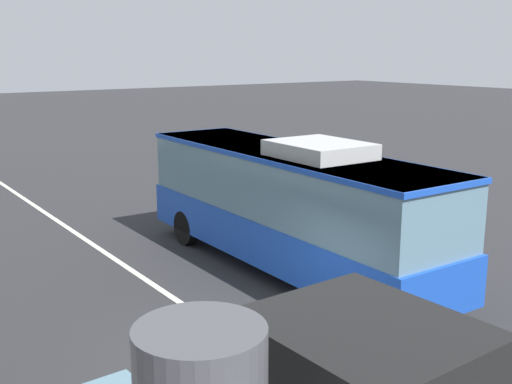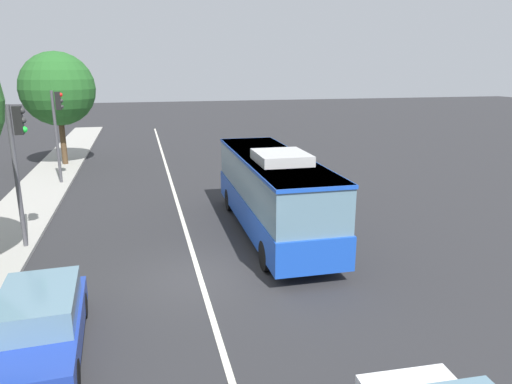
% 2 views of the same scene
% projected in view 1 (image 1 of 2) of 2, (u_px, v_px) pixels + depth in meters
% --- Properties ---
extents(ground_plane, '(160.00, 160.00, 0.00)m').
position_uv_depth(ground_plane, '(258.00, 355.00, 11.69)').
color(ground_plane, '#28282B').
extents(lane_centre_line, '(76.00, 0.16, 0.01)m').
position_uv_depth(lane_centre_line, '(258.00, 354.00, 11.69)').
color(lane_centre_line, silver).
rests_on(lane_centre_line, ground_plane).
extents(transit_bus, '(10.03, 2.64, 3.46)m').
position_uv_depth(transit_bus, '(288.00, 202.00, 15.83)').
color(transit_bus, '#1947B7').
rests_on(transit_bus, ground_plane).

